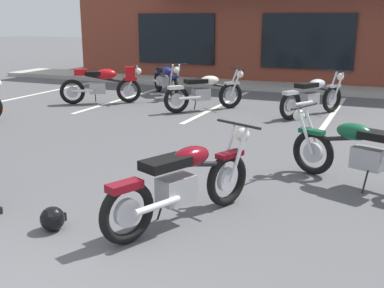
% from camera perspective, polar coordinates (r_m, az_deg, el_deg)
% --- Properties ---
extents(ground_plane, '(80.00, 80.00, 0.00)m').
position_cam_1_polar(ground_plane, '(6.92, -0.59, -3.34)').
color(ground_plane, '#515154').
extents(sidewalk_kerb, '(22.00, 1.80, 0.14)m').
position_cam_1_polar(sidewalk_kerb, '(15.28, 13.01, 6.64)').
color(sidewalk_kerb, '#A8A59E').
rests_on(sidewalk_kerb, ground_plane).
extents(brick_storefront_building, '(16.96, 7.28, 3.96)m').
position_cam_1_polar(brick_storefront_building, '(18.73, 15.46, 13.82)').
color(brick_storefront_building, brown).
rests_on(brick_storefront_building, ground_plane).
extents(painted_stall_lines, '(14.07, 4.80, 0.01)m').
position_cam_1_polar(painted_stall_lines, '(11.81, 9.80, 4.13)').
color(painted_stall_lines, silver).
rests_on(painted_stall_lines, ground_plane).
extents(motorcycle_foreground_classic, '(1.13, 1.98, 0.98)m').
position_cam_1_polar(motorcycle_foreground_classic, '(5.12, -1.04, -4.53)').
color(motorcycle_foreground_classic, black).
rests_on(motorcycle_foreground_classic, ground_plane).
extents(motorcycle_silver_naked, '(1.86, 1.37, 0.98)m').
position_cam_1_polar(motorcycle_silver_naked, '(12.60, -10.39, 7.19)').
color(motorcycle_silver_naked, black).
rests_on(motorcycle_silver_naked, ground_plane).
extents(motorcycle_blue_standard, '(1.59, 1.71, 0.98)m').
position_cam_1_polar(motorcycle_blue_standard, '(11.42, 1.58, 6.32)').
color(motorcycle_blue_standard, black).
rests_on(motorcycle_blue_standard, ground_plane).
extents(motorcycle_green_cafe_racer, '(1.30, 1.89, 0.98)m').
position_cam_1_polar(motorcycle_green_cafe_racer, '(11.12, 14.30, 5.63)').
color(motorcycle_green_cafe_racer, black).
rests_on(motorcycle_green_cafe_racer, ground_plane).
extents(motorcycle_orange_scrambler, '(1.62, 1.68, 0.98)m').
position_cam_1_polar(motorcycle_orange_scrambler, '(13.73, -3.17, 7.75)').
color(motorcycle_orange_scrambler, black).
rests_on(motorcycle_orange_scrambler, ground_plane).
extents(motorcycle_cream_vintage, '(2.01, 1.06, 0.98)m').
position_cam_1_polar(motorcycle_cream_vintage, '(6.60, 19.58, -0.94)').
color(motorcycle_cream_vintage, black).
rests_on(motorcycle_cream_vintage, ground_plane).
extents(helmet_on_pavement, '(0.26, 0.26, 0.26)m').
position_cam_1_polar(helmet_on_pavement, '(5.25, -16.36, -8.58)').
color(helmet_on_pavement, black).
rests_on(helmet_on_pavement, ground_plane).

